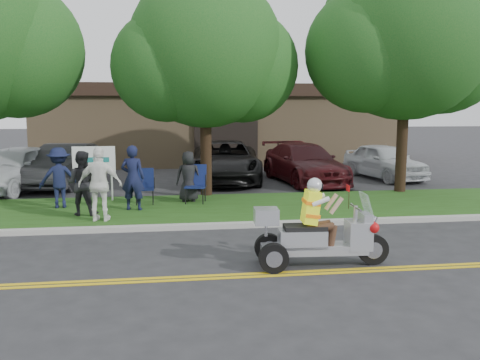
{
  "coord_description": "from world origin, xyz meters",
  "views": [
    {
      "loc": [
        -0.63,
        -8.95,
        2.95
      ],
      "look_at": [
        0.88,
        2.0,
        1.33
      ],
      "focal_mm": 38.0,
      "sensor_mm": 36.0,
      "label": 1
    }
  ],
  "objects": [
    {
      "name": "lawn_chair_a",
      "position": [
        -1.4,
        6.01,
        0.68
      ],
      "size": [
        0.55,
        0.57,
        1.02
      ],
      "rotation": [
        0.0,
        0.0,
        0.02
      ],
      "color": "black",
      "rests_on": "grass_verge"
    },
    {
      "name": "spectator_adult_mid",
      "position": [
        -2.94,
        4.58,
        0.95
      ],
      "size": [
        0.92,
        0.77,
        1.69
      ],
      "primitive_type": "imported",
      "rotation": [
        0.0,
        0.0,
        2.97
      ],
      "color": "black",
      "rests_on": "grass_verge"
    },
    {
      "name": "parked_car_mid",
      "position": [
        1.5,
        10.71,
        0.79
      ],
      "size": [
        3.18,
        5.93,
        1.58
      ],
      "primitive_type": "imported",
      "rotation": [
        0.0,
        0.0,
        -0.1
      ],
      "color": "black",
      "rests_on": "ground"
    },
    {
      "name": "parked_car_left",
      "position": [
        -4.5,
        10.33,
        0.77
      ],
      "size": [
        2.47,
        4.91,
        1.54
      ],
      "primitive_type": "imported",
      "rotation": [
        0.0,
        0.0,
        -0.19
      ],
      "color": "#2C2C2E",
      "rests_on": "ground"
    },
    {
      "name": "spectator_adult_right",
      "position": [
        -2.37,
        3.79,
        1.02
      ],
      "size": [
        1.13,
        0.6,
        1.84
      ],
      "primitive_type": "imported",
      "rotation": [
        0.0,
        0.0,
        2.99
      ],
      "color": "white",
      "rests_on": "grass_verge"
    },
    {
      "name": "centerline_near",
      "position": [
        0.0,
        -0.58,
        0.01
      ],
      "size": [
        60.0,
        0.1,
        0.01
      ],
      "primitive_type": "cube",
      "color": "gold",
      "rests_on": "ground"
    },
    {
      "name": "spectator_chair_a",
      "position": [
        -3.73,
        5.67,
        0.95
      ],
      "size": [
        1.18,
        0.8,
        1.7
      ],
      "primitive_type": "imported",
      "rotation": [
        0.0,
        0.0,
        3.3
      ],
      "color": "#141A38",
      "rests_on": "grass_verge"
    },
    {
      "name": "ground",
      "position": [
        0.0,
        0.0,
        0.0
      ],
      "size": [
        120.0,
        120.0,
        0.0
      ],
      "primitive_type": "plane",
      "color": "#28282B",
      "rests_on": "ground"
    },
    {
      "name": "parked_car_far_right",
      "position": [
        8.0,
        10.6,
        0.72
      ],
      "size": [
        2.48,
        4.46,
        1.43
      ],
      "primitive_type": "imported",
      "rotation": [
        0.0,
        0.0,
        0.2
      ],
      "color": "silver",
      "rests_on": "ground"
    },
    {
      "name": "centerline_far",
      "position": [
        0.0,
        -0.42,
        0.01
      ],
      "size": [
        60.0,
        0.1,
        0.01
      ],
      "primitive_type": "cube",
      "color": "gold",
      "rests_on": "ground"
    },
    {
      "name": "commercial_building",
      "position": [
        2.0,
        18.98,
        2.01
      ],
      "size": [
        18.0,
        8.2,
        4.0
      ],
      "color": "#9E7F5B",
      "rests_on": "ground"
    },
    {
      "name": "parked_car_far_left",
      "position": [
        -6.04,
        9.49,
        0.8
      ],
      "size": [
        3.03,
        5.02,
        1.6
      ],
      "primitive_type": "imported",
      "rotation": [
        0.0,
        0.0,
        -0.26
      ],
      "color": "silver",
      "rests_on": "ground"
    },
    {
      "name": "parked_car_right",
      "position": [
        4.5,
        10.04,
        0.75
      ],
      "size": [
        2.77,
        5.38,
        1.49
      ],
      "primitive_type": "imported",
      "rotation": [
        0.0,
        0.0,
        0.13
      ],
      "color": "#420F13",
      "rests_on": "ground"
    },
    {
      "name": "spectator_adult_left",
      "position": [
        -1.66,
        5.07,
        1.0
      ],
      "size": [
        0.73,
        0.55,
        1.79
      ],
      "primitive_type": "imported",
      "rotation": [
        0.0,
        0.0,
        2.93
      ],
      "color": "#141939",
      "rests_on": "grass_verge"
    },
    {
      "name": "tree_mid",
      "position": [
        0.55,
        7.23,
        4.43
      ],
      "size": [
        5.88,
        4.8,
        7.05
      ],
      "color": "#332114",
      "rests_on": "ground"
    },
    {
      "name": "business_sign",
      "position": [
        -2.9,
        6.6,
        1.26
      ],
      "size": [
        1.25,
        0.06,
        1.75
      ],
      "color": "silver",
      "rests_on": "ground"
    },
    {
      "name": "curb",
      "position": [
        0.0,
        3.05,
        0.06
      ],
      "size": [
        60.0,
        0.25,
        0.12
      ],
      "primitive_type": "cube",
      "color": "#A8A89E",
      "rests_on": "ground"
    },
    {
      "name": "tree_right",
      "position": [
        7.06,
        7.03,
        5.03
      ],
      "size": [
        6.86,
        5.6,
        8.07
      ],
      "color": "#332114",
      "rests_on": "ground"
    },
    {
      "name": "lawn_chair_b",
      "position": [
        0.11,
        5.99,
        0.73
      ],
      "size": [
        0.7,
        0.72,
        1.11
      ],
      "rotation": [
        0.0,
        0.0,
        -0.21
      ],
      "color": "black",
      "rests_on": "grass_verge"
    },
    {
      "name": "spectator_chair_b",
      "position": [
        -0.11,
        6.12,
        0.86
      ],
      "size": [
        0.77,
        0.53,
        1.52
      ],
      "primitive_type": "imported",
      "rotation": [
        0.0,
        0.0,
        3.08
      ],
      "color": "black",
      "rests_on": "grass_verge"
    },
    {
      "name": "grass_verge",
      "position": [
        0.0,
        5.2,
        0.06
      ],
      "size": [
        60.0,
        4.0,
        0.1
      ],
      "primitive_type": "cube",
      "color": "#224312",
      "rests_on": "ground"
    },
    {
      "name": "trike_scooter",
      "position": [
        1.99,
        -0.12,
        0.58
      ],
      "size": [
        2.53,
        0.87,
        1.66
      ],
      "rotation": [
        0.0,
        0.0,
        -0.06
      ],
      "color": "black",
      "rests_on": "ground"
    }
  ]
}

